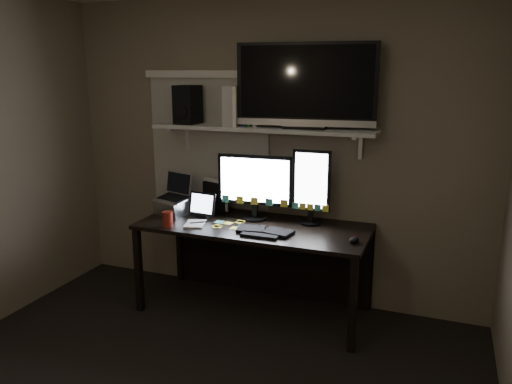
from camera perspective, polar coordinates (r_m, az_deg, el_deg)
The scene contains 18 objects.
back_wall at distance 4.15m, azimuth 1.56°, elevation 4.58°, with size 3.60×3.60×0.00m, color #746853.
window_blinds at distance 4.34m, azimuth -5.40°, elevation 5.60°, with size 1.10×0.02×1.10m, color silver.
desk at distance 4.09m, azimuth 0.32°, elevation -5.63°, with size 1.80×0.75×0.73m.
wall_shelf at distance 3.96m, azimuth 0.73°, elevation 7.28°, with size 1.80×0.35×0.03m, color beige.
monitor_landscape at distance 4.00m, azimuth -0.11°, elevation 0.61°, with size 0.62×0.07×0.54m, color black.
monitor_portrait at distance 3.89m, azimuth 6.33°, elevation 0.59°, with size 0.30×0.06×0.60m, color black.
keyboard at distance 3.74m, azimuth 0.99°, elevation -4.47°, with size 0.43×0.17×0.03m, color black.
mouse at distance 3.59m, azimuth 11.11°, elevation -5.39°, with size 0.06×0.10×0.04m, color black.
notepad at distance 3.96m, azimuth -6.99°, elevation -3.64°, with size 0.15×0.20×0.01m, color beige.
tablet at distance 4.11m, azimuth -6.11°, elevation -1.48°, with size 0.24×0.10×0.21m, color black.
file_sorter at distance 4.26m, azimuth -4.60°, elevation -0.44°, with size 0.22×0.10×0.28m, color black.
laptop at distance 4.23m, azimuth -9.46°, elevation -0.28°, with size 0.30×0.24×0.34m, color silver.
cup at distance 3.92m, azimuth -10.06°, elevation -3.07°, with size 0.08×0.08×0.12m, color maroon.
sticky_notes at distance 3.93m, azimuth -2.81°, elevation -3.71°, with size 0.29×0.21×0.00m, color #F9EB43, non-canonical shape.
tv at distance 3.82m, azimuth 5.74°, elevation 11.98°, with size 1.06×0.19×0.63m, color black.
game_console at distance 4.01m, azimuth -2.52°, elevation 9.81°, with size 0.08×0.26×0.31m, color silver.
speaker at distance 4.19m, azimuth -7.80°, elevation 9.86°, with size 0.17×0.21×0.31m, color black.
bottles at distance 3.95m, azimuth -1.16°, elevation 8.60°, with size 0.24×0.05×0.15m, color #A50F0C, non-canonical shape.
Camera 1 is at (1.36, -2.06, 1.91)m, focal length 35.00 mm.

